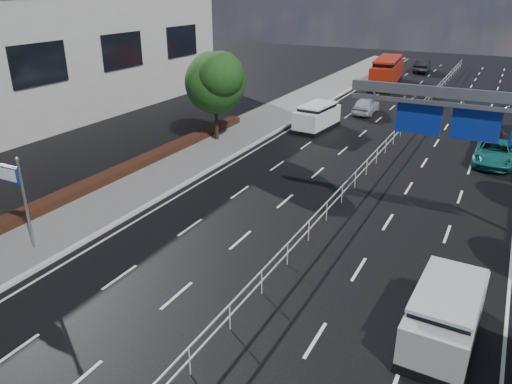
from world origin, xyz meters
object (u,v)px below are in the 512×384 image
at_px(red_bus, 387,71).
at_px(parked_car_dark, 492,141).
at_px(overhead_gantry, 495,121).
at_px(near_car_dark, 422,65).
at_px(white_minivan, 317,117).
at_px(near_car_silver, 366,105).
at_px(toilet_sign, 15,187).
at_px(parked_car_teal, 495,153).
at_px(silver_minivan, 445,314).

distance_m(red_bus, parked_car_dark, 24.50).
bearing_deg(overhead_gantry, red_bus, 109.71).
relative_size(near_car_dark, parked_car_dark, 1.19).
bearing_deg(white_minivan, near_car_silver, 79.59).
relative_size(toilet_sign, overhead_gantry, 0.42).
distance_m(overhead_gantry, red_bus, 38.42).
height_order(toilet_sign, overhead_gantry, overhead_gantry).
relative_size(toilet_sign, near_car_dark, 0.83).
distance_m(white_minivan, near_car_dark, 33.46).
xyz_separation_m(near_car_silver, parked_car_teal, (11.27, -9.53, -0.02)).
distance_m(white_minivan, red_bus, 21.64).
bearing_deg(red_bus, parked_car_dark, -64.25).
distance_m(overhead_gantry, parked_car_dark, 15.82).
bearing_deg(toilet_sign, near_car_dark, 83.36).
bearing_deg(near_car_dark, parked_car_teal, 102.55).
bearing_deg(red_bus, parked_car_teal, -67.00).
distance_m(near_car_dark, parked_car_teal, 37.45).
height_order(toilet_sign, white_minivan, toilet_sign).
height_order(white_minivan, parked_car_dark, white_minivan).
bearing_deg(white_minivan, toilet_sign, -94.95).
bearing_deg(overhead_gantry, near_car_silver, 117.53).
bearing_deg(parked_car_dark, overhead_gantry, -95.44).
relative_size(red_bus, parked_car_teal, 2.04).
relative_size(silver_minivan, parked_car_dark, 1.10).
relative_size(toilet_sign, near_car_silver, 1.00).
distance_m(white_minivan, parked_car_teal, 13.52).
height_order(toilet_sign, parked_car_dark, toilet_sign).
bearing_deg(near_car_silver, parked_car_dark, 147.87).
bearing_deg(near_car_silver, near_car_dark, -92.10).
bearing_deg(white_minivan, near_car_dark, 91.57).
bearing_deg(white_minivan, silver_minivan, -54.46).
bearing_deg(near_car_silver, overhead_gantry, 115.93).
bearing_deg(parked_car_dark, white_minivan, 176.61).
distance_m(near_car_silver, silver_minivan, 31.50).
bearing_deg(near_car_dark, white_minivan, 81.53).
bearing_deg(white_minivan, parked_car_dark, 8.41).
bearing_deg(toilet_sign, silver_minivan, 6.54).
bearing_deg(parked_car_dark, near_car_silver, 143.11).
relative_size(white_minivan, parked_car_teal, 0.95).
relative_size(overhead_gantry, near_car_dark, 1.96).
relative_size(red_bus, silver_minivan, 2.19).
bearing_deg(near_car_silver, silver_minivan, 108.76).
distance_m(toilet_sign, red_bus, 46.30).
xyz_separation_m(parked_car_teal, parked_car_dark, (-0.32, 3.07, -0.09)).
distance_m(toilet_sign, silver_minivan, 17.68).
height_order(overhead_gantry, parked_car_teal, overhead_gantry).
distance_m(toilet_sign, parked_car_dark, 30.63).
xyz_separation_m(red_bus, parked_car_teal, (12.97, -24.03, -0.91)).
bearing_deg(parked_car_dark, near_car_dark, 101.79).
height_order(toilet_sign, parked_car_teal, toilet_sign).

